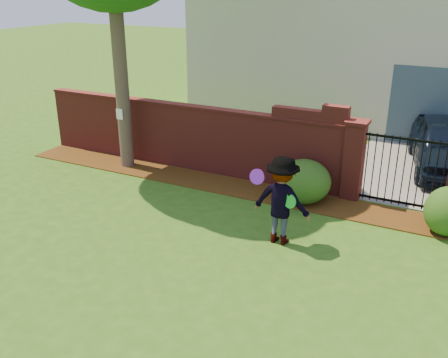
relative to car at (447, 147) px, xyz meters
The scene contains 14 objects.
ground 8.03m from the car, 121.80° to the right, with size 80.00×80.00×0.01m, color #305A16.
mulch_bed 6.25m from the car, 146.19° to the right, with size 11.10×1.08×0.03m, color #3E230B.
brick_wall 6.82m from the car, 155.81° to the right, with size 8.70×0.31×2.16m.
pillar_left 3.34m from the car, 122.96° to the right, with size 0.50×0.50×1.88m.
iron_gate 2.89m from the car, 104.29° to the right, with size 1.78×0.03×1.60m.
driveway 1.56m from the car, 120.57° to the left, with size 3.20×8.00×0.01m, color gray.
house 6.59m from the car, 121.67° to the left, with size 12.40×6.40×6.30m.
car is the anchor object (origin of this frame).
paper_notice 8.63m from the car, 155.35° to the right, with size 0.20×0.01×0.28m, color white.
shrub_left 4.45m from the car, 128.03° to the right, with size 1.23×1.23×1.01m, color #1D4A16.
shrub_middle 3.73m from the car, 85.13° to the right, with size 0.92×0.92×1.01m, color #1D4A16.
man 6.09m from the car, 114.67° to the right, with size 1.14×0.65×1.76m, color gray.
frisbee_purple 6.39m from the car, 118.24° to the right, with size 0.30×0.30×0.03m, color purple.
frisbee_green 6.13m from the car, 112.22° to the right, with size 0.27×0.27×0.03m, color green.
Camera 1 is at (4.58, -6.84, 4.78)m, focal length 39.76 mm.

